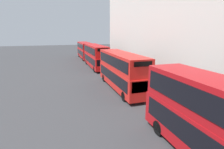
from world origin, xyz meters
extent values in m
cylinder|color=black|center=(0.48, 9.51, 0.50)|extent=(0.30, 1.00, 1.00)
cylinder|color=black|center=(2.73, 9.51, 0.50)|extent=(0.30, 1.00, 1.00)
cube|color=red|center=(1.60, 19.56, 1.42)|extent=(2.55, 10.84, 2.15)
cube|color=red|center=(1.60, 19.56, 3.44)|extent=(2.50, 10.62, 1.88)
cube|color=black|center=(1.60, 19.56, 1.68)|extent=(2.59, 9.97, 1.20)
cube|color=black|center=(1.60, 19.56, 3.53)|extent=(2.59, 9.97, 1.13)
cube|color=black|center=(1.60, 14.17, 1.85)|extent=(2.17, 0.06, 1.07)
cube|color=black|center=(1.60, 14.17, 4.00)|extent=(1.78, 0.06, 0.45)
cylinder|color=black|center=(0.48, 15.74, 0.50)|extent=(0.30, 1.00, 1.00)
cylinder|color=black|center=(2.73, 15.74, 0.50)|extent=(0.30, 1.00, 1.00)
cylinder|color=black|center=(0.48, 23.38, 0.50)|extent=(0.30, 1.00, 1.00)
cylinder|color=black|center=(2.73, 23.38, 0.50)|extent=(0.30, 1.00, 1.00)
cube|color=red|center=(1.60, 33.72, 1.39)|extent=(2.55, 11.42, 2.08)
cube|color=red|center=(1.60, 33.72, 3.39)|extent=(2.50, 11.19, 1.92)
cube|color=black|center=(1.60, 33.72, 1.64)|extent=(2.59, 10.50, 1.17)
cube|color=black|center=(1.60, 33.72, 3.49)|extent=(2.59, 10.50, 1.15)
cube|color=black|center=(1.60, 28.04, 1.81)|extent=(2.17, 0.06, 1.04)
cube|color=black|center=(1.60, 28.04, 3.97)|extent=(1.78, 0.06, 0.46)
cylinder|color=black|center=(0.48, 29.61, 0.50)|extent=(0.30, 1.00, 1.00)
cylinder|color=black|center=(2.73, 29.61, 0.50)|extent=(0.30, 1.00, 1.00)
cylinder|color=black|center=(0.48, 37.83, 0.50)|extent=(0.30, 1.00, 1.00)
cylinder|color=black|center=(2.73, 37.83, 0.50)|extent=(0.30, 1.00, 1.00)
cube|color=red|center=(1.60, 46.38, 1.38)|extent=(2.55, 11.05, 2.05)
cube|color=red|center=(1.60, 46.38, 3.29)|extent=(2.50, 10.82, 1.77)
cube|color=black|center=(1.60, 46.38, 1.62)|extent=(2.59, 10.16, 1.15)
cube|color=black|center=(1.60, 46.38, 3.38)|extent=(2.59, 10.16, 1.06)
cube|color=black|center=(1.60, 40.89, 1.79)|extent=(2.17, 0.06, 1.03)
cube|color=black|center=(1.60, 40.89, 3.82)|extent=(1.78, 0.06, 0.42)
cylinder|color=black|center=(0.48, 42.46, 0.50)|extent=(0.30, 1.00, 1.00)
cylinder|color=black|center=(2.73, 42.46, 0.50)|extent=(0.30, 1.00, 1.00)
cylinder|color=black|center=(0.48, 50.30, 0.50)|extent=(0.30, 1.00, 1.00)
cylinder|color=black|center=(2.73, 50.30, 0.50)|extent=(0.30, 1.00, 1.00)
camera|label=1|loc=(-5.77, 0.42, 6.75)|focal=28.00mm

